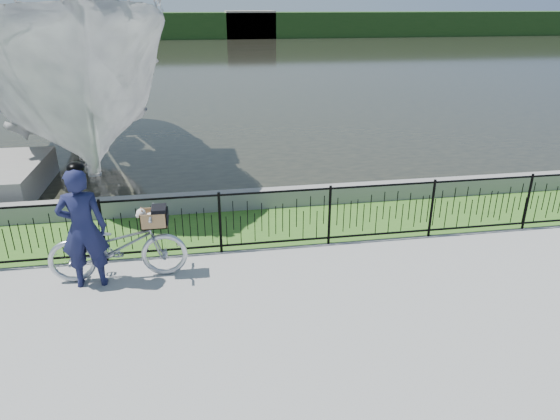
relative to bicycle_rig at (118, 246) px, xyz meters
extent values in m
plane|color=gray|center=(2.67, -0.96, -0.58)|extent=(120.00, 120.00, 0.00)
cube|color=#3B6B21|center=(2.67, 1.64, -0.58)|extent=(60.00, 2.00, 0.01)
plane|color=black|center=(2.67, 32.04, -0.58)|extent=(120.00, 120.00, 0.00)
cube|color=gray|center=(2.67, 2.64, -0.38)|extent=(60.00, 0.30, 0.40)
cube|color=#224219|center=(2.67, 59.04, 0.92)|extent=(120.00, 6.00, 3.00)
cube|color=#AB9E89|center=(-15.33, 57.04, 1.42)|extent=(8.00, 4.00, 4.00)
cube|color=#AB9E89|center=(8.67, 57.54, 1.02)|extent=(6.00, 3.00, 3.20)
imported|color=#B8BDC5|center=(-0.01, 0.00, -0.01)|extent=(2.18, 0.76, 1.15)
cube|color=black|center=(0.60, 0.00, 0.30)|extent=(0.38, 0.18, 0.02)
cube|color=#9C7447|center=(0.60, 0.00, 0.31)|extent=(0.41, 0.30, 0.01)
cube|color=#9C7447|center=(0.60, 0.14, 0.43)|extent=(0.41, 0.02, 0.26)
cube|color=#9C7447|center=(0.60, -0.14, 0.43)|extent=(0.41, 0.01, 0.26)
cube|color=#9C7447|center=(0.80, 0.00, 0.43)|extent=(0.02, 0.30, 0.26)
cube|color=#9C7447|center=(0.40, 0.00, 0.43)|extent=(0.01, 0.30, 0.26)
cube|color=black|center=(0.69, 0.00, 0.59)|extent=(0.23, 0.32, 0.06)
cube|color=black|center=(0.81, 0.00, 0.46)|extent=(0.02, 0.32, 0.21)
ellipsoid|color=silver|center=(0.58, 0.00, 0.43)|extent=(0.31, 0.22, 0.20)
sphere|color=silver|center=(0.41, -0.02, 0.54)|extent=(0.15, 0.15, 0.15)
sphere|color=silver|center=(0.36, -0.04, 0.51)|extent=(0.07, 0.07, 0.07)
sphere|color=black|center=(0.34, -0.05, 0.51)|extent=(0.02, 0.02, 0.02)
cone|color=#905C3C|center=(0.41, 0.04, 0.60)|extent=(0.06, 0.08, 0.08)
cone|color=#905C3C|center=(0.43, -0.06, 0.60)|extent=(0.06, 0.08, 0.08)
imported|color=#15193B|center=(-0.46, -0.14, 0.40)|extent=(0.74, 0.50, 1.97)
ellipsoid|color=black|center=(-0.46, -0.14, 1.36)|extent=(0.26, 0.29, 0.18)
imported|color=#BDBEBE|center=(-1.86, 7.19, 1.68)|extent=(7.40, 12.46, 4.52)
camera|label=1|loc=(1.36, -7.49, 3.61)|focal=32.00mm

